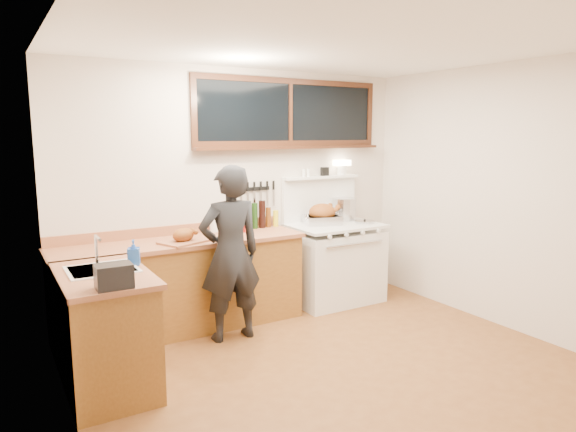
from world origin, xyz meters
TOP-DOWN VIEW (x-y plane):
  - ground_plane at (0.00, 0.00)m, footprint 4.00×3.50m
  - room_shell at (0.00, 0.00)m, footprint 4.10×3.60m
  - counter_back at (-0.80, 1.45)m, footprint 2.44×0.64m
  - counter_left at (-1.70, 0.62)m, footprint 0.64×1.09m
  - sink_unit at (-1.68, 0.70)m, footprint 0.50×0.45m
  - vintage_stove at (1.00, 1.41)m, footprint 1.02×0.74m
  - back_window at (0.60, 1.72)m, footprint 2.32×0.13m
  - left_doorway at (-1.99, -0.55)m, footprint 0.02×1.04m
  - knife_strip at (0.12, 1.73)m, footprint 0.52×0.03m
  - man at (-0.49, 0.99)m, footprint 0.61×0.41m
  - soap_bottle at (-1.43, 0.73)m, footprint 0.12×0.12m
  - toaster at (-1.70, 0.18)m, footprint 0.24×0.17m
  - cutting_board at (-0.81, 1.32)m, footprint 0.50×0.44m
  - roast_turkey at (0.87, 1.47)m, footprint 0.47×0.40m
  - stockpot at (1.26, 1.58)m, footprint 0.38×0.38m
  - saucepan at (1.01, 1.64)m, footprint 0.17×0.28m
  - pot_lid at (1.36, 1.31)m, footprint 0.29×0.29m
  - coffee_tin at (-0.07, 1.53)m, footprint 0.13×0.12m
  - pitcher at (-0.36, 1.68)m, footprint 0.10×0.10m
  - bottle_cluster at (0.10, 1.63)m, footprint 0.58×0.07m

SIDE VIEW (x-z plane):
  - ground_plane at x=0.00m, z-range -0.02..0.00m
  - counter_left at x=-1.70m, z-range 0.00..0.90m
  - counter_back at x=-0.80m, z-range -0.05..0.95m
  - vintage_stove at x=1.00m, z-range -0.33..1.27m
  - man at x=-0.49m, z-range 0.00..1.64m
  - sink_unit at x=-1.68m, z-range 0.66..1.03m
  - pot_lid at x=1.36m, z-range 0.89..0.93m
  - cutting_board at x=-0.81m, z-range 0.88..1.02m
  - saucepan at x=1.01m, z-range 0.90..1.02m
  - coffee_tin at x=-0.07m, z-range 0.90..1.06m
  - toaster at x=-1.70m, z-range 0.90..1.06m
  - pitcher at x=-0.36m, z-range 0.90..1.06m
  - soap_bottle at x=-1.43m, z-range 0.90..1.10m
  - roast_turkey at x=0.87m, z-range 0.88..1.12m
  - bottle_cluster at x=0.10m, z-range 0.88..1.18m
  - stockpot at x=1.26m, z-range 0.90..1.16m
  - left_doorway at x=-1.99m, z-range 0.00..2.17m
  - knife_strip at x=0.12m, z-range 1.17..1.45m
  - room_shell at x=0.00m, z-range 0.32..2.97m
  - back_window at x=0.60m, z-range 1.68..2.45m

